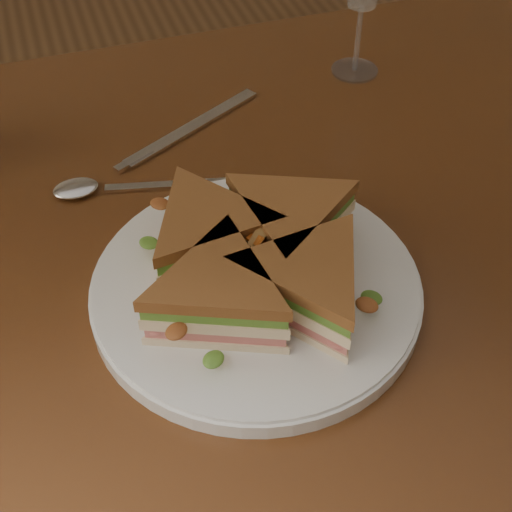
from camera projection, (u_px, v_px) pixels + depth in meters
The scene contains 6 objects.
table at pixel (255, 289), 0.79m from camera, with size 1.20×0.80×0.75m.
plate at pixel (256, 289), 0.64m from camera, with size 0.30×0.30×0.02m, color white.
sandwich_wedges at pixel (256, 260), 0.62m from camera, with size 0.28×0.28×0.06m.
crisps_mound at pixel (256, 263), 0.62m from camera, with size 0.09×0.09×0.05m, color #C45A19, non-canonical shape.
spoon at pixel (98, 188), 0.75m from camera, with size 0.18×0.06×0.01m.
knife at pixel (184, 132), 0.83m from camera, with size 0.19×0.11×0.00m.
Camera 1 is at (-0.17, -0.50, 1.24)m, focal length 50.00 mm.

